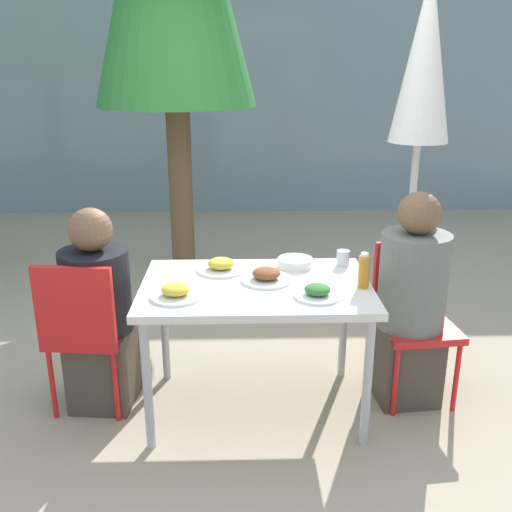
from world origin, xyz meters
The scene contains 15 objects.
ground_plane centered at (0.00, 0.00, 0.00)m, with size 24.00×24.00×0.00m, color tan.
building_facade centered at (0.00, 4.51, 1.50)m, with size 10.00×0.20×3.00m.
dining_table centered at (0.00, 0.00, 0.66)m, with size 1.17×0.78×0.73m.
chair_left centered at (-0.89, 0.01, 0.51)m, with size 0.44×0.44×0.86m.
person_left centered at (-0.84, 0.08, 0.52)m, with size 0.36×0.36×1.11m.
chair_right centered at (0.88, 0.17, 0.51)m, with size 0.44×0.44×0.86m.
person_right centered at (0.84, 0.09, 0.56)m, with size 0.36×0.36×1.18m.
closed_umbrella centered at (0.98, 0.68, 1.73)m, with size 0.36×0.36×2.32m.
plate_0 centered at (0.29, -0.18, 0.75)m, with size 0.23×0.23×0.06m.
plate_1 centered at (0.05, 0.04, 0.76)m, with size 0.26×0.26×0.07m.
plate_2 centered at (-0.18, 0.20, 0.76)m, with size 0.26×0.26×0.07m.
plate_3 centered at (-0.39, -0.17, 0.76)m, with size 0.25×0.25×0.07m.
bottle centered at (0.54, -0.06, 0.82)m, with size 0.06×0.06×0.18m.
drinking_cup centered at (0.49, 0.27, 0.77)m, with size 0.07×0.07×0.09m.
salad_bowl centered at (0.22, 0.26, 0.75)m, with size 0.19×0.19×0.05m.
Camera 1 is at (-0.07, -2.71, 1.80)m, focal length 40.00 mm.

